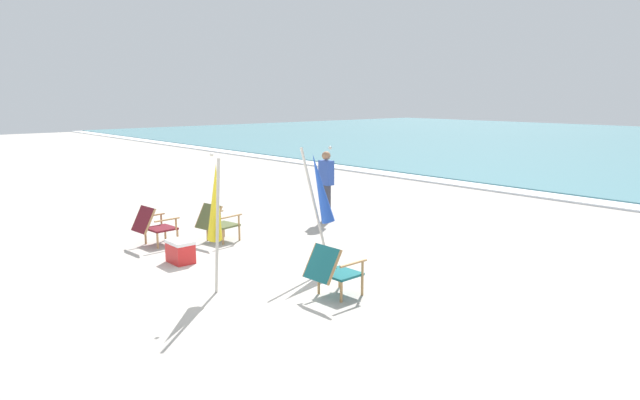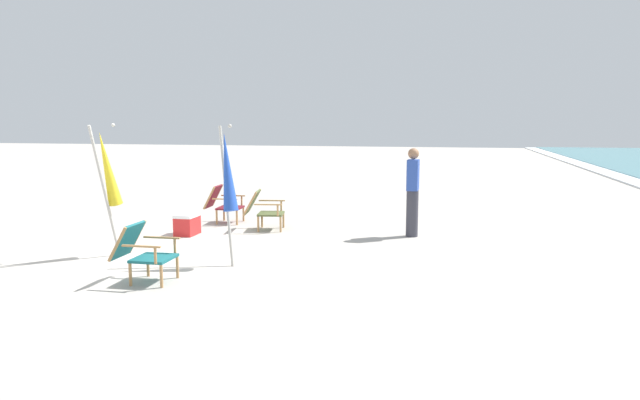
{
  "view_description": "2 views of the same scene",
  "coord_description": "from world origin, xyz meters",
  "px_view_note": "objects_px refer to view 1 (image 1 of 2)",
  "views": [
    {
      "loc": [
        7.42,
        -4.44,
        2.88
      ],
      "look_at": [
        -0.9,
        2.85,
        0.84
      ],
      "focal_mm": 32.0,
      "sensor_mm": 36.0,
      "label": 1
    },
    {
      "loc": [
        8.28,
        4.8,
        2.11
      ],
      "look_at": [
        -1.67,
        2.54,
        0.7
      ],
      "focal_mm": 32.0,
      "sensor_mm": 36.0,
      "label": 2
    }
  ],
  "objects_px": {
    "beach_chair_far_center": "(332,269)",
    "cooler_box": "(180,251)",
    "beach_chair_back_right": "(217,221)",
    "umbrella_furled_blue": "(320,189)",
    "person_near_chairs": "(326,186)",
    "umbrella_furled_yellow": "(215,204)",
    "beach_chair_mid_center": "(153,225)"
  },
  "relations": [
    {
      "from": "cooler_box",
      "to": "beach_chair_far_center",
      "type": "bearing_deg",
      "value": 15.16
    },
    {
      "from": "person_near_chairs",
      "to": "umbrella_furled_blue",
      "type": "bearing_deg",
      "value": -43.34
    },
    {
      "from": "umbrella_furled_blue",
      "to": "umbrella_furled_yellow",
      "type": "bearing_deg",
      "value": -90.33
    },
    {
      "from": "beach_chair_mid_center",
      "to": "cooler_box",
      "type": "xyz_separation_m",
      "value": [
        1.37,
        -0.15,
        -0.22
      ]
    },
    {
      "from": "umbrella_furled_blue",
      "to": "beach_chair_back_right",
      "type": "bearing_deg",
      "value": -172.07
    },
    {
      "from": "beach_chair_back_right",
      "to": "umbrella_furled_blue",
      "type": "xyz_separation_m",
      "value": [
        2.69,
        0.37,
        0.94
      ]
    },
    {
      "from": "umbrella_furled_blue",
      "to": "person_near_chairs",
      "type": "relative_size",
      "value": 1.27
    },
    {
      "from": "beach_chair_back_right",
      "to": "person_near_chairs",
      "type": "relative_size",
      "value": 0.52
    },
    {
      "from": "beach_chair_back_right",
      "to": "umbrella_furled_yellow",
      "type": "relative_size",
      "value": 0.4
    },
    {
      "from": "beach_chair_far_center",
      "to": "umbrella_furled_yellow",
      "type": "bearing_deg",
      "value": -133.71
    },
    {
      "from": "beach_chair_far_center",
      "to": "umbrella_furled_blue",
      "type": "distance_m",
      "value": 1.66
    },
    {
      "from": "beach_chair_mid_center",
      "to": "person_near_chairs",
      "type": "relative_size",
      "value": 0.48
    },
    {
      "from": "umbrella_furled_yellow",
      "to": "cooler_box",
      "type": "bearing_deg",
      "value": 168.52
    },
    {
      "from": "person_near_chairs",
      "to": "beach_chair_back_right",
      "type": "bearing_deg",
      "value": -90.25
    },
    {
      "from": "umbrella_furled_yellow",
      "to": "umbrella_furled_blue",
      "type": "height_order",
      "value": "umbrella_furled_yellow"
    },
    {
      "from": "beach_chair_back_right",
      "to": "beach_chair_far_center",
      "type": "height_order",
      "value": "beach_chair_back_right"
    },
    {
      "from": "beach_chair_far_center",
      "to": "cooler_box",
      "type": "height_order",
      "value": "beach_chair_far_center"
    },
    {
      "from": "cooler_box",
      "to": "beach_chair_back_right",
      "type": "bearing_deg",
      "value": 123.35
    },
    {
      "from": "beach_chair_back_right",
      "to": "umbrella_furled_yellow",
      "type": "height_order",
      "value": "umbrella_furled_yellow"
    },
    {
      "from": "beach_chair_mid_center",
      "to": "umbrella_furled_yellow",
      "type": "height_order",
      "value": "umbrella_furled_yellow"
    },
    {
      "from": "umbrella_furled_blue",
      "to": "cooler_box",
      "type": "relative_size",
      "value": 4.24
    },
    {
      "from": "beach_chair_mid_center",
      "to": "beach_chair_far_center",
      "type": "bearing_deg",
      "value": 8.71
    },
    {
      "from": "beach_chair_mid_center",
      "to": "cooler_box",
      "type": "relative_size",
      "value": 1.61
    },
    {
      "from": "cooler_box",
      "to": "umbrella_furled_blue",
      "type": "bearing_deg",
      "value": 40.07
    },
    {
      "from": "umbrella_furled_yellow",
      "to": "umbrella_furled_blue",
      "type": "distance_m",
      "value": 1.97
    },
    {
      "from": "beach_chair_far_center",
      "to": "cooler_box",
      "type": "xyz_separation_m",
      "value": [
        -3.03,
        -0.82,
        -0.22
      ]
    },
    {
      "from": "beach_chair_back_right",
      "to": "beach_chair_far_center",
      "type": "relative_size",
      "value": 1.08
    },
    {
      "from": "umbrella_furled_yellow",
      "to": "beach_chair_far_center",
      "type": "bearing_deg",
      "value": 46.29
    },
    {
      "from": "beach_chair_far_center",
      "to": "umbrella_furled_blue",
      "type": "xyz_separation_m",
      "value": [
        -1.14,
        0.77,
        0.94
      ]
    },
    {
      "from": "person_near_chairs",
      "to": "cooler_box",
      "type": "bearing_deg",
      "value": -79.18
    },
    {
      "from": "beach_chair_mid_center",
      "to": "person_near_chairs",
      "type": "height_order",
      "value": "person_near_chairs"
    },
    {
      "from": "beach_chair_far_center",
      "to": "umbrella_furled_yellow",
      "type": "relative_size",
      "value": 0.37
    }
  ]
}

